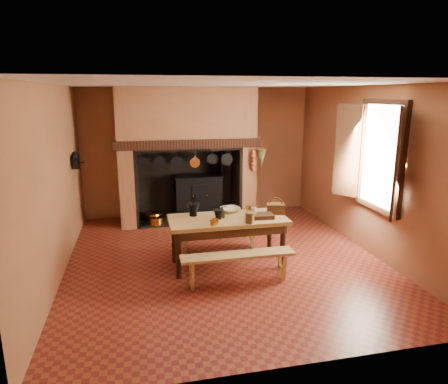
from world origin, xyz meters
name	(u,v)px	position (x,y,z in m)	size (l,w,h in m)	color
floor	(224,259)	(0.00, 0.00, 0.00)	(5.50, 5.50, 0.00)	maroon
ceiling	(224,84)	(0.00, 0.00, 2.80)	(5.50, 5.50, 0.00)	silver
back_wall	(198,152)	(0.00, 2.75, 1.40)	(5.00, 0.02, 2.80)	#9A5F3D
wall_left	(55,184)	(-2.50, 0.00, 1.40)	(0.02, 5.50, 2.80)	#9A5F3D
wall_right	(368,170)	(2.50, 0.00, 1.40)	(0.02, 5.50, 2.80)	#9A5F3D
wall_front	(289,235)	(0.00, -2.75, 1.40)	(5.00, 0.02, 2.80)	#9A5F3D
chimney_breast	(186,136)	(-0.30, 2.31, 1.81)	(2.95, 0.96, 2.80)	#9A5F3D
iron_range	(199,195)	(-0.04, 2.45, 0.48)	(1.12, 0.55, 1.60)	black
hearth_pans	(153,218)	(-1.05, 2.22, 0.09)	(0.51, 0.62, 0.20)	gold
hanging_pans	(188,161)	(-0.34, 1.81, 1.36)	(1.92, 0.29, 0.27)	black
onion_string	(253,160)	(1.00, 1.79, 1.33)	(0.12, 0.10, 0.46)	#943F1B
herb_bunch	(261,158)	(1.18, 1.79, 1.38)	(0.20, 0.20, 0.35)	brown
window	(375,156)	(2.35, -0.40, 1.70)	(0.39, 1.75, 1.76)	white
wall_coffee_mill	(75,159)	(-2.42, 1.55, 1.52)	(0.23, 0.16, 0.31)	black
work_table	(228,225)	(0.00, -0.23, 0.66)	(1.82, 0.81, 0.79)	tan
bench_front	(238,261)	(0.00, -0.89, 0.34)	(1.64, 0.29, 0.46)	tan
bench_back	(219,233)	(0.00, 0.41, 0.31)	(1.46, 0.26, 0.41)	tan
mortar_large	(193,208)	(-0.50, 0.00, 0.91)	(0.21, 0.21, 0.36)	black
mortar_small	(218,214)	(-0.15, -0.26, 0.87)	(0.15, 0.15, 0.26)	black
coffee_grinder	(221,213)	(-0.10, -0.17, 0.85)	(0.16, 0.12, 0.18)	#3A2012
brass_mug_a	(212,223)	(-0.30, -0.55, 0.83)	(0.07, 0.07, 0.08)	gold
brass_mug_b	(249,209)	(0.42, 0.02, 0.83)	(0.08, 0.08, 0.09)	gold
mixing_bowl	(230,210)	(0.12, 0.08, 0.83)	(0.31, 0.31, 0.07)	beige
stoneware_crock	(250,218)	(0.27, -0.55, 0.87)	(0.13, 0.13, 0.16)	brown
glass_jar	(254,212)	(0.42, -0.25, 0.86)	(0.08, 0.08, 0.15)	beige
wicker_basket	(276,208)	(0.81, -0.16, 0.87)	(0.32, 0.27, 0.27)	#4E3217
wooden_tray	(261,216)	(0.51, -0.34, 0.82)	(0.37, 0.26, 0.06)	#3A2012
brass_cup	(215,222)	(-0.25, -0.51, 0.83)	(0.12, 0.12, 0.09)	gold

